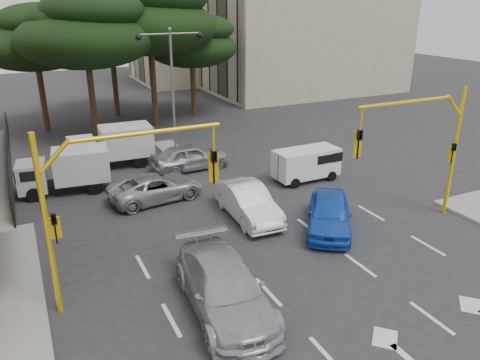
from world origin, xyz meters
The scene contains 20 objects.
ground centered at (0.00, 0.00, 0.00)m, with size 120.00×120.00×0.00m, color #28282B.
median_strip centered at (0.00, 16.00, 0.07)m, with size 1.40×6.00×0.15m, color gray.
apartment_beige_near centered at (19.95, 32.00, 9.35)m, with size 20.20×12.15×18.70m.
apartment_beige_far centered at (12.95, 44.00, 8.35)m, with size 16.20×12.15×16.70m.
pine_left_near centered at (-3.94, 21.96, 7.60)m, with size 9.15×9.15×10.23m.
pine_center centered at (1.06, 23.96, 8.30)m, with size 9.98×9.98×11.16m.
pine_left_far centered at (-6.94, 25.96, 6.91)m, with size 8.32×8.32×9.30m.
pine_right centered at (5.06, 25.96, 6.22)m, with size 7.49×7.49×8.37m.
pine_back centered at (-0.94, 28.96, 7.60)m, with size 9.15×9.15×10.23m.
signal_mast_right centered at (6.80, 1.99, 3.88)m, with size 5.79×0.37×6.00m.
signal_mast_left centered at (-6.80, 1.99, 3.88)m, with size 5.79×0.37×6.00m.
street_lamp_center centered at (0.00, 16.00, 5.43)m, with size 4.16×0.36×7.77m.
car_white_hatch centered at (0.02, 5.61, 0.77)m, with size 1.63×4.68×1.54m, color white.
car_blue_compact centered at (2.67, 3.00, 0.77)m, with size 1.83×4.54×1.55m, color blue.
car_silver_wagon centered at (-3.74, -0.22, 0.82)m, with size 2.31×5.68×1.65m, color #AAACB2.
car_silver_cross_a centered at (-3.18, 9.46, 0.66)m, with size 2.19×4.76×1.32m, color #AAADB2.
car_silver_cross_b centered at (-0.11, 13.00, 0.78)m, with size 1.84×4.57×1.56m, color #A7A9B0.
van_white centered at (5.11, 8.55, 0.91)m, with size 1.64×3.63×1.82m, color white, non-canonical shape.
box_truck_a centered at (-7.12, 12.52, 1.13)m, with size 1.93×4.59×2.26m, color silver, non-canonical shape.
box_truck_b centered at (-4.13, 15.50, 1.21)m, with size 2.07×4.92×2.42m, color white, non-canonical shape.
Camera 1 is at (-8.82, -11.91, 9.47)m, focal length 35.00 mm.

